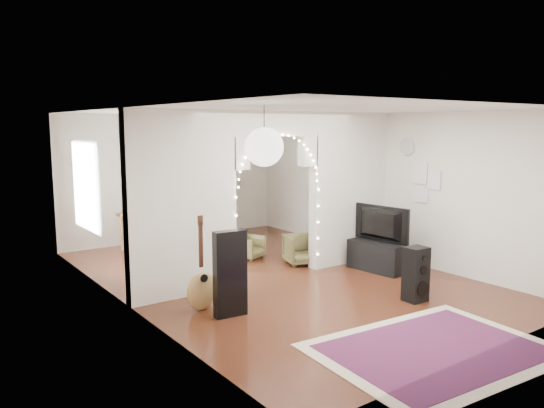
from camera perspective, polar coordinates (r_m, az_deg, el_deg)
floor at (r=8.83m, az=0.31°, el=-7.79°), size 7.50×7.50×0.00m
ceiling at (r=8.49m, az=0.33°, el=10.00°), size 5.00×7.50×0.02m
wall_back at (r=11.77m, az=-10.56°, el=2.83°), size 5.00×0.02×2.70m
wall_front at (r=6.00m, az=22.06°, el=-2.92°), size 5.00×0.02×2.70m
wall_left at (r=7.37m, az=-15.54°, el=-0.60°), size 0.02×7.50×2.70m
wall_right at (r=10.23m, az=11.69°, el=1.97°), size 0.02×7.50×2.70m
divider_wall at (r=8.55m, az=0.32°, el=1.42°), size 5.00×0.20×2.70m
fairy_lights at (r=8.43m, az=0.85°, el=2.18°), size 1.64×0.04×1.60m
window at (r=9.06m, az=-19.41°, el=1.82°), size 0.04×1.20×1.40m
wall_clock at (r=9.76m, az=14.36°, el=6.01°), size 0.03×0.31×0.31m
picture_frames at (r=9.55m, az=16.07°, el=2.28°), size 0.02×0.50×0.70m
paper_lantern at (r=5.43m, az=-0.85°, el=6.14°), size 0.40×0.40×0.40m
ceiling_fan at (r=10.17m, az=-6.43°, el=7.99°), size 1.10×1.10×0.30m
area_rug at (r=6.34m, az=17.17°, el=-14.77°), size 2.72×2.12×0.02m
guitar_case at (r=6.94m, az=-4.53°, el=-7.48°), size 0.45×0.19×1.14m
acoustic_guitar at (r=7.21m, az=-7.61°, el=-7.65°), size 0.45×0.19×1.10m
tabby_cat at (r=7.83m, az=-7.30°, el=-9.06°), size 0.22×0.46×0.30m
floor_speaker at (r=7.81m, az=15.22°, el=-7.31°), size 0.32×0.29×0.78m
media_console at (r=9.29m, az=11.20°, el=-5.55°), size 0.52×1.04×0.50m
tv at (r=9.17m, az=11.30°, el=-2.15°), size 0.27×1.08×0.62m
bookcase at (r=10.72m, az=-8.97°, el=-0.70°), size 1.58×0.84×1.58m
dining_table at (r=10.80m, az=-12.67°, el=-1.31°), size 1.25×0.87×0.76m
flower_vase at (r=10.77m, az=-12.70°, el=-0.42°), size 0.19×0.19×0.19m
dining_chair_left at (r=9.93m, az=-2.48°, el=-4.67°), size 0.61×0.62×0.44m
dining_chair_right at (r=9.55m, az=3.27°, el=-4.91°), size 0.73×0.74×0.53m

